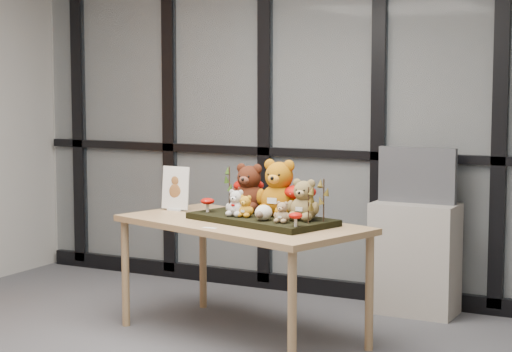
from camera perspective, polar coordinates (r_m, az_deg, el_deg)
The scene contains 24 objects.
room_shell at distance 4.60m, azimuth -8.50°, elevation 6.95°, with size 5.00×5.00×5.00m.
glass_partition at distance 6.76m, azimuth 3.98°, elevation 4.50°, with size 4.90×0.06×2.78m.
display_table at distance 5.68m, azimuth -0.89°, elevation -3.47°, with size 1.71×1.19×0.73m.
diorama_tray at distance 5.63m, azimuth 0.37°, elevation -2.68°, with size 0.89×0.45×0.04m, color black.
bear_pooh_yellow at distance 5.61m, azimuth 1.45°, elevation -0.55°, with size 0.29×0.26×0.38m, color #A8620A, non-canonical shape.
bear_brown_medium at distance 5.81m, azimuth -0.41°, elevation -0.56°, with size 0.25×0.23×0.33m, color #41190D, non-canonical shape.
bear_tan_back at distance 5.46m, azimuth 2.97°, elevation -1.33°, with size 0.20×0.19×0.27m, color olive, non-canonical shape.
bear_small_yellow at distance 5.58m, azimuth -0.64°, elevation -1.79°, with size 0.11×0.10×0.15m, color orange, non-canonical shape.
bear_white_bow at distance 5.61m, azimuth -1.22°, elevation -1.58°, with size 0.14×0.12×0.18m, color silver, non-canonical shape.
bear_beige_small at distance 5.36m, azimuth 1.63°, elevation -2.16°, with size 0.11×0.10×0.14m, color #A08059, non-canonical shape.
plush_cream_hedgehog at distance 5.45m, azimuth 0.47°, elevation -2.22°, with size 0.08×0.07×0.10m, color white, non-canonical shape.
mushroom_back_left at distance 5.90m, azimuth -0.45°, elevation -1.01°, with size 0.19×0.19×0.22m, color #A30B05, non-canonical shape.
mushroom_back_right at distance 5.57m, azimuth 2.72°, elevation -1.44°, with size 0.20×0.20×0.22m, color #A30B05, non-canonical shape.
mushroom_front_left at distance 5.79m, azimuth -3.00°, elevation -1.75°, with size 0.09×0.09×0.10m, color #A30B05, non-canonical shape.
mushroom_front_right at distance 5.23m, azimuth 2.45°, elevation -2.64°, with size 0.08×0.08×0.09m, color #A30B05, non-canonical shape.
sprig_green_far_left at distance 5.97m, azimuth -1.65°, elevation -0.69°, with size 0.05×0.05×0.27m, color #1A350C, non-canonical shape.
sprig_green_mid_left at distance 5.88m, azimuth -0.11°, elevation -0.98°, with size 0.05×0.05×0.23m, color #1A350C, non-canonical shape.
sprig_dry_far_right at distance 5.41m, azimuth 4.19°, elevation -1.50°, with size 0.05×0.05×0.25m, color brown, non-canonical shape.
sprig_dry_mid_right at distance 5.33m, azimuth 3.25°, elevation -1.81°, with size 0.05×0.05×0.21m, color brown, non-canonical shape.
sprig_green_centre at distance 5.77m, azimuth 1.18°, elevation -1.36°, with size 0.05×0.05×0.18m, color #1A350C, non-canonical shape.
sign_holder at distance 6.13m, azimuth -4.98°, elevation -0.87°, with size 0.21×0.06×0.29m.
label_card at distance 5.42m, azimuth -2.86°, elevation -3.21°, with size 0.09×0.03×0.00m, color white.
cabinet at distance 6.40m, azimuth 9.74°, elevation -5.02°, with size 0.57×0.33×0.76m, color gray.
monitor at distance 6.33m, azimuth 9.89°, elevation 0.05°, with size 0.53×0.06×0.38m.
Camera 1 is at (2.70, -3.72, 1.61)m, focal length 65.00 mm.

